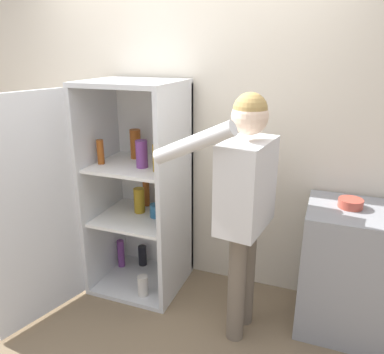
# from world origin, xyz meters

# --- Properties ---
(ground_plane) EXTENTS (12.00, 12.00, 0.00)m
(ground_plane) POSITION_xyz_m (0.00, 0.00, 0.00)
(ground_plane) COLOR #7A664C
(wall_back) EXTENTS (7.00, 0.06, 2.55)m
(wall_back) POSITION_xyz_m (0.00, 0.98, 1.27)
(wall_back) COLOR beige
(wall_back) RESTS_ON ground_plane
(refrigerator) EXTENTS (0.93, 1.30, 1.68)m
(refrigerator) POSITION_xyz_m (-0.39, 0.52, 0.83)
(refrigerator) COLOR silver
(refrigerator) RESTS_ON ground_plane
(person) EXTENTS (0.70, 0.60, 1.66)m
(person) POSITION_xyz_m (0.62, 0.36, 1.05)
(person) COLOR #726656
(person) RESTS_ON ground_plane
(counter) EXTENTS (0.64, 0.56, 0.91)m
(counter) POSITION_xyz_m (1.32, 0.65, 0.45)
(counter) COLOR gray
(counter) RESTS_ON ground_plane
(bowl) EXTENTS (0.16, 0.16, 0.06)m
(bowl) POSITION_xyz_m (1.26, 0.68, 0.94)
(bowl) COLOR #B24738
(bowl) RESTS_ON counter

